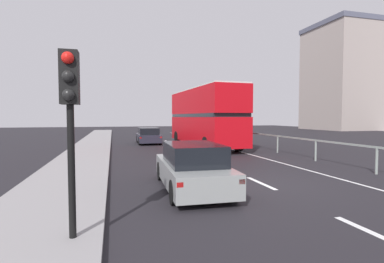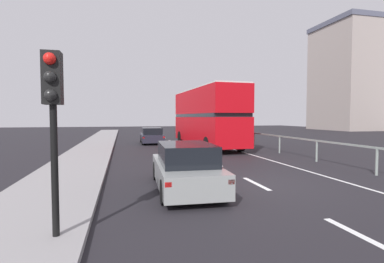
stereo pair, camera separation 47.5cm
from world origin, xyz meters
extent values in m
cube|color=black|center=(0.00, 0.00, -0.05)|extent=(73.03, 120.00, 0.10)
cube|color=gray|center=(-6.31, 0.00, 0.07)|extent=(2.67, 80.00, 0.14)
cube|color=silver|center=(0.00, -4.30, 0.00)|extent=(0.16, 1.89, 0.01)
cube|color=silver|center=(0.00, 0.07, 0.00)|extent=(0.16, 1.89, 0.01)
cube|color=silver|center=(0.00, 4.45, 0.00)|extent=(0.16, 1.89, 0.01)
cube|color=silver|center=(0.00, 8.82, 0.00)|extent=(0.16, 1.89, 0.01)
cube|color=silver|center=(0.00, 13.20, 0.00)|extent=(0.16, 1.89, 0.01)
cube|color=silver|center=(0.00, 17.57, 0.00)|extent=(0.16, 1.89, 0.01)
cube|color=silver|center=(0.00, 21.95, 0.00)|extent=(0.16, 1.89, 0.01)
cube|color=silver|center=(0.00, 26.32, 0.00)|extent=(0.16, 1.89, 0.01)
cube|color=silver|center=(0.00, 30.70, 0.00)|extent=(0.16, 1.89, 0.01)
cube|color=silver|center=(3.07, 9.00, 0.00)|extent=(0.12, 46.00, 0.01)
cube|color=gray|center=(5.08, 9.00, 1.05)|extent=(0.08, 42.00, 0.08)
cylinder|color=gray|center=(5.08, 0.25, 0.52)|extent=(0.10, 0.10, 1.05)
cylinder|color=gray|center=(5.08, 3.75, 0.52)|extent=(0.10, 0.10, 1.05)
cylinder|color=gray|center=(5.08, 7.25, 0.52)|extent=(0.10, 0.10, 1.05)
cylinder|color=gray|center=(5.08, 10.75, 0.52)|extent=(0.10, 0.10, 1.05)
cylinder|color=gray|center=(5.08, 14.25, 0.52)|extent=(0.10, 0.10, 1.05)
cylinder|color=gray|center=(5.08, 17.75, 0.52)|extent=(0.10, 0.10, 1.05)
cylinder|color=gray|center=(5.08, 21.25, 0.52)|extent=(0.10, 0.10, 1.05)
cylinder|color=gray|center=(5.08, 24.75, 0.52)|extent=(0.10, 0.10, 1.05)
cylinder|color=gray|center=(5.08, 28.25, 0.52)|extent=(0.10, 0.10, 1.05)
cube|color=#A0928B|center=(39.71, 33.76, 8.79)|extent=(20.68, 10.76, 17.57)
cube|color=#515465|center=(39.71, 33.76, 17.97)|extent=(21.10, 10.97, 0.80)
cube|color=red|center=(1.79, 11.93, 1.29)|extent=(2.90, 10.11, 1.88)
cube|color=black|center=(1.79, 11.93, 2.35)|extent=(2.91, 9.71, 0.24)
cube|color=red|center=(1.79, 11.93, 3.34)|extent=(2.90, 10.11, 1.74)
cube|color=silver|center=(1.79, 11.93, 4.26)|extent=(2.85, 9.90, 0.10)
cube|color=black|center=(1.55, 16.90, 1.38)|extent=(2.20, 0.14, 1.31)
cube|color=yellow|center=(1.55, 16.90, 3.77)|extent=(1.47, 0.11, 0.28)
cylinder|color=black|center=(0.50, 15.47, 0.50)|extent=(0.33, 1.01, 1.00)
cylinder|color=black|center=(2.74, 15.58, 0.50)|extent=(0.33, 1.01, 1.00)
cylinder|color=black|center=(0.82, 8.48, 0.50)|extent=(0.33, 1.01, 1.00)
cylinder|color=black|center=(3.06, 8.58, 0.50)|extent=(0.33, 1.01, 1.00)
cube|color=gray|center=(-2.45, -0.03, 0.50)|extent=(1.92, 4.45, 0.65)
cube|color=black|center=(-2.46, -0.25, 1.13)|extent=(1.62, 2.47, 0.60)
cube|color=red|center=(-3.31, -2.16, 0.67)|extent=(0.16, 0.07, 0.12)
cube|color=red|center=(-1.79, -2.23, 0.67)|extent=(0.16, 0.07, 0.12)
cylinder|color=black|center=(-3.17, 1.49, 0.32)|extent=(0.23, 0.65, 0.64)
cylinder|color=black|center=(-1.61, 1.42, 0.32)|extent=(0.23, 0.65, 0.64)
cylinder|color=black|center=(-3.30, -1.49, 0.32)|extent=(0.23, 0.65, 0.64)
cylinder|color=black|center=(-1.74, -1.56, 0.32)|extent=(0.23, 0.65, 0.64)
cylinder|color=black|center=(-5.48, -3.31, 1.74)|extent=(0.12, 0.12, 3.20)
cube|color=black|center=(-5.48, -3.31, 2.89)|extent=(0.30, 0.30, 0.90)
sphere|color=red|center=(-5.48, -3.48, 3.19)|extent=(0.20, 0.20, 0.20)
sphere|color=black|center=(-5.48, -3.48, 2.89)|extent=(0.20, 0.20, 0.20)
sphere|color=black|center=(-5.48, -3.48, 2.59)|extent=(0.20, 0.20, 0.20)
cube|color=#252533|center=(-1.93, 15.71, 0.48)|extent=(1.83, 4.06, 0.61)
cube|color=black|center=(-1.93, 15.51, 1.06)|extent=(1.59, 2.24, 0.54)
cube|color=red|center=(-2.74, 13.74, 0.64)|extent=(0.16, 0.06, 0.12)
cube|color=red|center=(-1.17, 13.71, 0.64)|extent=(0.16, 0.06, 0.12)
cylinder|color=black|center=(-2.71, 17.05, 0.32)|extent=(0.21, 0.64, 0.64)
cylinder|color=black|center=(-1.11, 17.02, 0.32)|extent=(0.21, 0.64, 0.64)
cylinder|color=black|center=(-2.75, 14.41, 0.32)|extent=(0.21, 0.64, 0.64)
cylinder|color=black|center=(-1.14, 14.38, 0.32)|extent=(0.21, 0.64, 0.64)
camera|label=1|loc=(-4.78, -8.59, 2.23)|focal=27.04mm
camera|label=2|loc=(-4.32, -8.71, 2.23)|focal=27.04mm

